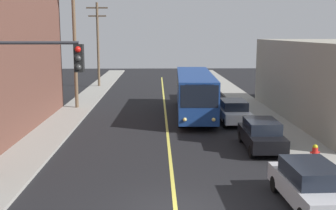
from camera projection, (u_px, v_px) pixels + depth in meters
sidewalk_left at (44, 140)px, 24.32m from camera, size 2.50×90.00×0.15m
sidewalk_right at (291, 138)px, 24.69m from camera, size 2.50×90.00×0.15m
lane_stripe_center at (166, 122)px, 29.44m from camera, size 0.16×60.00×0.01m
city_bus at (195, 92)px, 31.62m from camera, size 3.03×12.23×3.20m
parked_car_silver at (311, 185)px, 14.94m from camera, size 1.92×4.45×1.62m
parked_car_black at (261, 134)px, 22.37m from camera, size 1.90×4.44×1.62m
parked_car_white at (233, 111)px, 28.95m from camera, size 1.84×4.41×1.62m
utility_pole_mid at (75, 38)px, 33.45m from camera, size 2.40×0.28×10.34m
utility_pole_far at (98, 40)px, 47.48m from camera, size 2.40×0.28×9.42m
traffic_signal_left_corner at (26, 86)px, 15.20m from camera, size 3.75×0.48×6.00m
fire_hydrant at (315, 153)px, 19.84m from camera, size 0.44×0.26×0.84m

